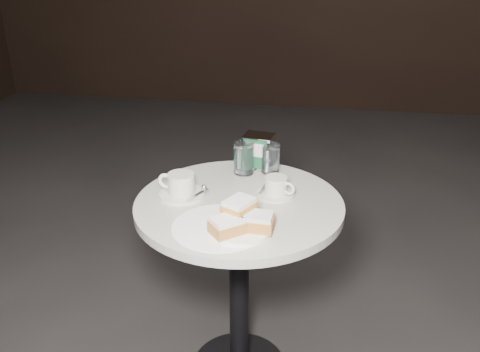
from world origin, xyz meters
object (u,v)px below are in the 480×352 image
Objects in this scene: cafe_table at (239,252)px; water_glass_left at (244,158)px; water_glass_right at (270,159)px; coffee_cup_left at (181,186)px; coffee_cup_right at (276,188)px; napkin_dispenser at (258,151)px; beignet_plate at (241,222)px.

cafe_table is 0.35m from water_glass_left.
water_glass_right is (0.10, 0.02, -0.01)m from water_glass_left.
cafe_table is at bearing -106.38° from water_glass_right.
coffee_cup_right is (0.32, 0.06, -0.01)m from coffee_cup_left.
cafe_table is 6.19× the size of water_glass_left.
water_glass_right reaches higher than coffee_cup_right.
napkin_dispenser is at bearing 61.99° from coffee_cup_left.
beignet_plate is 0.43m from water_glass_left.
napkin_dispenser is at bearing 53.30° from water_glass_left.
beignet_plate is 1.89× the size of napkin_dispenser.
napkin_dispenser reaches higher than coffee_cup_right.
cafe_table is 0.37m from water_glass_right.
coffee_cup_left is 1.66× the size of water_glass_right.
cafe_table is 4.09× the size of coffee_cup_left.
beignet_plate is 1.42× the size of coffee_cup_right.
coffee_cup_left is 0.37m from water_glass_right.
beignet_plate reaches higher than coffee_cup_left.
cafe_table is 0.31m from coffee_cup_left.
napkin_dispenser is (-0.09, 0.23, 0.04)m from coffee_cup_right.
coffee_cup_right is 0.22m from water_glass_left.
coffee_cup_left is at bearing -119.22° from napkin_dispenser.
cafe_table is at bearing -85.48° from napkin_dispenser.
coffee_cup_left reaches higher than coffee_cup_right.
beignet_plate is 2.23× the size of water_glass_right.
cafe_table is at bearing 101.30° from beignet_plate.
water_glass_left is 1.10× the size of water_glass_right.
beignet_plate is at bearing -82.04° from water_glass_left.
napkin_dispenser is (-0.05, 0.04, 0.01)m from water_glass_right.
coffee_cup_left is 1.41× the size of napkin_dispenser.
beignet_plate is (0.04, -0.19, 0.23)m from cafe_table.
coffee_cup_right is at bearing -50.37° from water_glass_left.
water_glass_left is 0.08m from napkin_dispenser.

